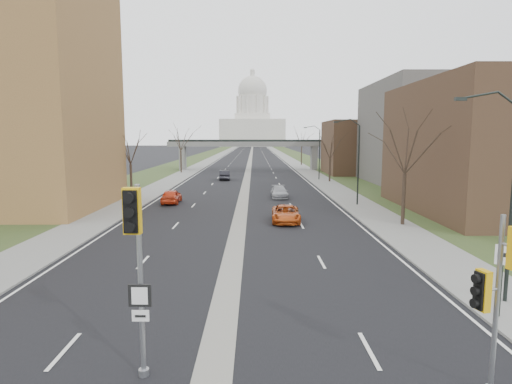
{
  "coord_description": "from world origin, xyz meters",
  "views": [
    {
      "loc": [
        1.23,
        -11.23,
        6.98
      ],
      "look_at": [
        1.33,
        11.31,
        4.07
      ],
      "focal_mm": 30.0,
      "sensor_mm": 36.0,
      "label": 1
    }
  ],
  "objects_px": {
    "signal_pole_median": "(136,248)",
    "speed_limit_sign": "(502,267)",
    "car_right_near": "(286,214)",
    "car_left_near": "(171,196)",
    "car_right_mid": "(279,192)",
    "signal_pole_right": "(498,281)",
    "car_left_far": "(224,175)"
  },
  "relations": [
    {
      "from": "signal_pole_median",
      "to": "speed_limit_sign",
      "type": "relative_size",
      "value": 2.01
    },
    {
      "from": "speed_limit_sign",
      "to": "car_right_near",
      "type": "xyz_separation_m",
      "value": [
        -6.82,
        19.11,
        -1.38
      ]
    },
    {
      "from": "car_left_near",
      "to": "car_right_mid",
      "type": "bearing_deg",
      "value": -161.81
    },
    {
      "from": "car_right_near",
      "to": "car_right_mid",
      "type": "relative_size",
      "value": 1.09
    },
    {
      "from": "car_left_near",
      "to": "signal_pole_right",
      "type": "bearing_deg",
      "value": 112.48
    },
    {
      "from": "signal_pole_median",
      "to": "car_right_near",
      "type": "distance_m",
      "value": 24.27
    },
    {
      "from": "signal_pole_right",
      "to": "car_right_mid",
      "type": "xyz_separation_m",
      "value": [
        -3.45,
        38.34,
        -2.6
      ]
    },
    {
      "from": "car_right_near",
      "to": "car_right_mid",
      "type": "distance_m",
      "value": 14.26
    },
    {
      "from": "car_left_near",
      "to": "car_left_far",
      "type": "distance_m",
      "value": 25.39
    },
    {
      "from": "car_right_near",
      "to": "signal_pole_median",
      "type": "bearing_deg",
      "value": -102.13
    },
    {
      "from": "car_left_far",
      "to": "car_right_mid",
      "type": "xyz_separation_m",
      "value": [
        7.79,
        -20.93,
        -0.13
      ]
    },
    {
      "from": "car_left_near",
      "to": "car_right_mid",
      "type": "height_order",
      "value": "car_left_near"
    },
    {
      "from": "signal_pole_median",
      "to": "signal_pole_right",
      "type": "xyz_separation_m",
      "value": [
        9.61,
        -0.77,
        -0.7
      ]
    },
    {
      "from": "signal_pole_right",
      "to": "car_left_near",
      "type": "height_order",
      "value": "signal_pole_right"
    },
    {
      "from": "car_right_mid",
      "to": "car_left_near",
      "type": "bearing_deg",
      "value": -161.17
    },
    {
      "from": "speed_limit_sign",
      "to": "car_left_near",
      "type": "distance_m",
      "value": 34.44
    },
    {
      "from": "car_left_far",
      "to": "car_right_near",
      "type": "relative_size",
      "value": 0.97
    },
    {
      "from": "signal_pole_median",
      "to": "speed_limit_sign",
      "type": "distance_m",
      "value": 13.5
    },
    {
      "from": "car_left_far",
      "to": "car_right_near",
      "type": "distance_m",
      "value": 35.97
    },
    {
      "from": "car_right_near",
      "to": "car_right_mid",
      "type": "height_order",
      "value": "car_right_near"
    },
    {
      "from": "car_right_mid",
      "to": "signal_pole_median",
      "type": "bearing_deg",
      "value": -100.07
    },
    {
      "from": "speed_limit_sign",
      "to": "car_right_near",
      "type": "distance_m",
      "value": 20.34
    },
    {
      "from": "signal_pole_right",
      "to": "car_left_far",
      "type": "height_order",
      "value": "signal_pole_right"
    },
    {
      "from": "car_left_near",
      "to": "car_right_near",
      "type": "relative_size",
      "value": 0.9
    },
    {
      "from": "speed_limit_sign",
      "to": "car_right_mid",
      "type": "distance_m",
      "value": 34.02
    },
    {
      "from": "signal_pole_median",
      "to": "signal_pole_right",
      "type": "distance_m",
      "value": 9.67
    },
    {
      "from": "signal_pole_median",
      "to": "signal_pole_right",
      "type": "relative_size",
      "value": 1.14
    },
    {
      "from": "signal_pole_median",
      "to": "signal_pole_right",
      "type": "bearing_deg",
      "value": -3.61
    },
    {
      "from": "signal_pole_median",
      "to": "car_left_far",
      "type": "xyz_separation_m",
      "value": [
        -1.63,
        58.5,
        -3.17
      ]
    },
    {
      "from": "car_left_near",
      "to": "signal_pole_median",
      "type": "bearing_deg",
      "value": 97.99
    },
    {
      "from": "car_left_far",
      "to": "car_left_near",
      "type": "bearing_deg",
      "value": 76.53
    },
    {
      "from": "signal_pole_right",
      "to": "car_left_near",
      "type": "relative_size",
      "value": 1.12
    }
  ]
}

